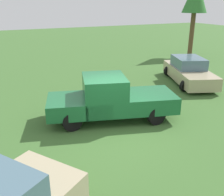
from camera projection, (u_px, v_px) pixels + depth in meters
name	position (u px, v px, depth m)	size (l,w,h in m)	color
ground_plane	(115.00, 130.00, 9.50)	(80.00, 80.00, 0.00)	#3D662D
pickup_truck	(109.00, 98.00, 10.12)	(5.32, 3.16, 1.79)	black
sedan_near	(189.00, 71.00, 14.97)	(3.30, 5.00, 1.46)	black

